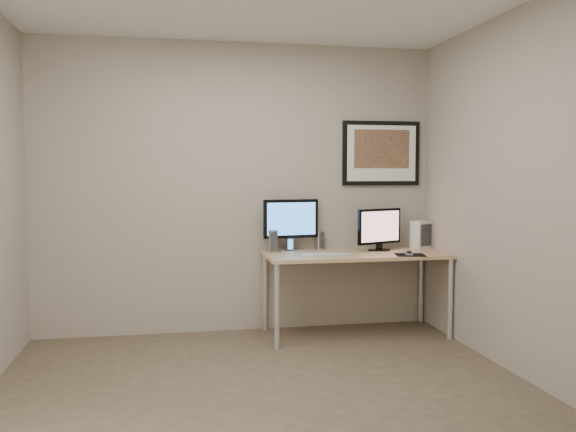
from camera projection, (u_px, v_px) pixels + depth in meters
The scene contains 13 objects.
floor at pixel (268, 396), 3.92m from camera, with size 3.60×3.60×0.00m, color brown.
room at pixel (258, 143), 4.24m from camera, with size 3.60×3.60×3.60m.
desk at pixel (355, 260), 5.39m from camera, with size 1.60×0.70×0.73m.
framed_art at pixel (381, 153), 5.71m from camera, with size 0.75×0.04×0.60m.
monitor_large at pixel (291, 222), 5.49m from camera, with size 0.51×0.20×0.47m.
monitor_tv at pixel (379, 228), 5.52m from camera, with size 0.46×0.21×0.38m.
speaker_left at pixel (273, 241), 5.39m from camera, with size 0.08×0.08×0.20m, color #AFAFB4.
speaker_right at pixel (319, 240), 5.62m from camera, with size 0.07×0.07×0.18m, color #AFAFB4.
phone_dock at pixel (290, 245), 5.40m from camera, with size 0.06×0.06×0.14m, color black.
keyboard at pixel (324, 255), 5.21m from camera, with size 0.42×0.11×0.01m, color silver.
mousepad at pixel (410, 255), 5.24m from camera, with size 0.25×0.22×0.00m, color black.
mouse at pixel (409, 253), 5.23m from camera, with size 0.06×0.11×0.04m, color black.
fan_unit at pixel (421, 235), 5.71m from camera, with size 0.17×0.12×0.26m, color silver.
Camera 1 is at (-0.61, -3.78, 1.43)m, focal length 38.00 mm.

